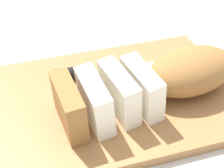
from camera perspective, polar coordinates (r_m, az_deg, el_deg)
The scene contains 8 objects.
ground_plane at distance 0.64m, azimuth 0.00°, elevation -3.40°, with size 3.00×3.00×0.00m, color beige.
cutting_board at distance 0.63m, azimuth 0.00°, elevation -2.75°, with size 0.46×0.31×0.02m, color #9E6B3D.
bread_loaf at distance 0.60m, azimuth 7.85°, elevation 0.51°, with size 0.35×0.14×0.08m.
bread_knife at distance 0.67m, azimuth -4.09°, elevation 2.06°, with size 0.27×0.05×0.02m.
crumb_near_knife at distance 0.66m, azimuth -2.99°, elevation 0.57°, with size 0.00×0.00×0.00m, color #996633.
crumb_near_loaf at distance 0.68m, azimuth 2.95°, elevation 2.03°, with size 0.01×0.01×0.01m, color #996633.
crumb_stray_left at distance 0.63m, azimuth 3.46°, elevation -1.79°, with size 0.01×0.01×0.01m, color #996633.
crumb_stray_right at distance 0.61m, azimuth 4.58°, elevation -3.59°, with size 0.01×0.01×0.01m, color #996633.
Camera 1 is at (0.15, 0.44, 0.44)m, focal length 53.84 mm.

